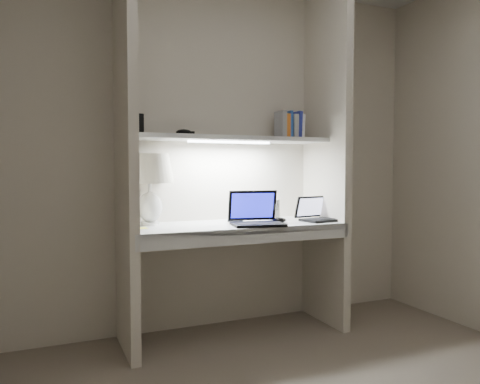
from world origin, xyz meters
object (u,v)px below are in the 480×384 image
laptop_main (256,217)px  laptop_netbook (318,215)px  speaker (271,210)px  table_lamp (150,177)px  book_row (289,126)px

laptop_main → laptop_netbook: bearing=14.4°
laptop_main → speaker: (0.21, 0.19, 0.02)m
table_lamp → laptop_main: table_lamp is taller
speaker → book_row: size_ratio=0.75×
table_lamp → speaker: size_ratio=3.14×
table_lamp → book_row: book_row is taller
laptop_main → book_row: book_row is taller
table_lamp → book_row: size_ratio=2.34×
laptop_netbook → speaker: size_ratio=1.99×
table_lamp → laptop_main: (0.65, -0.26, -0.27)m
speaker → laptop_netbook: bearing=-50.8°
laptop_netbook → book_row: (-0.12, 0.21, 0.65)m
speaker → book_row: bearing=-5.3°
table_lamp → laptop_netbook: bearing=-10.8°
book_row → laptop_main: bearing=-147.3°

